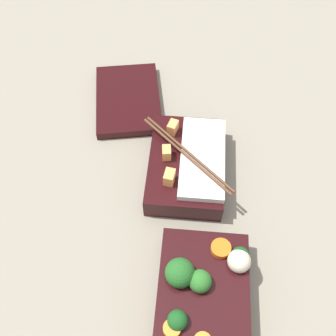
{
  "coord_description": "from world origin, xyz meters",
  "views": [
    {
      "loc": [
        -0.28,
        0.02,
        0.6
      ],
      "look_at": [
        0.1,
        0.05,
        0.04
      ],
      "focal_mm": 42.0,
      "sensor_mm": 36.0,
      "label": 1
    }
  ],
  "objects": [
    {
      "name": "bento_lid",
      "position": [
        0.29,
        0.15,
        0.01
      ],
      "size": [
        0.21,
        0.16,
        0.02
      ],
      "primitive_type": "cube",
      "rotation": [
        0.0,
        0.0,
        0.19
      ],
      "color": "black",
      "rests_on": "ground_plane"
    },
    {
      "name": "bento_tray_vegetable",
      "position": [
        -0.1,
        -0.02,
        0.03
      ],
      "size": [
        0.19,
        0.13,
        0.08
      ],
      "color": "black",
      "rests_on": "ground_plane"
    },
    {
      "name": "bento_tray_rice",
      "position": [
        0.13,
        0.02,
        0.03
      ],
      "size": [
        0.19,
        0.17,
        0.07
      ],
      "color": "black",
      "rests_on": "ground_plane"
    },
    {
      "name": "ground_plane",
      "position": [
        0.0,
        0.0,
        0.0
      ],
      "size": [
        3.0,
        3.0,
        0.0
      ],
      "primitive_type": "plane",
      "color": "gray"
    }
  ]
}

